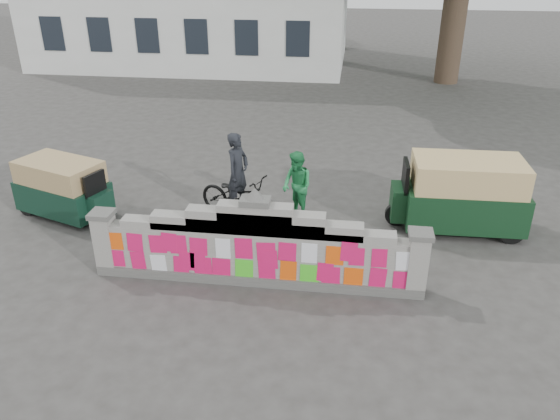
{
  "coord_description": "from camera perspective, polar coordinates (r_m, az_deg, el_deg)",
  "views": [
    {
      "loc": [
        1.65,
        -8.86,
        5.99
      ],
      "look_at": [
        0.33,
        1.0,
        1.1
      ],
      "focal_mm": 35.0,
      "sensor_mm": 36.0,
      "label": 1
    }
  ],
  "objects": [
    {
      "name": "rickshaw_left",
      "position": [
        14.03,
        -21.63,
        2.17
      ],
      "size": [
        2.56,
        1.81,
        1.38
      ],
      "rotation": [
        0.0,
        0.0,
        -0.34
      ],
      "color": "#0F2F21",
      "rests_on": "ground"
    },
    {
      "name": "ground",
      "position": [
        10.82,
        -2.44,
        -7.46
      ],
      "size": [
        100.0,
        100.0,
        0.0
      ],
      "primitive_type": "plane",
      "color": "#383533",
      "rests_on": "ground"
    },
    {
      "name": "cyclist_bike",
      "position": [
        13.01,
        -4.34,
        1.41
      ],
      "size": [
        2.23,
        1.47,
        1.11
      ],
      "primitive_type": "imported",
      "rotation": [
        0.0,
        0.0,
        1.19
      ],
      "color": "black",
      "rests_on": "ground"
    },
    {
      "name": "pedestrian",
      "position": [
        12.89,
        1.78,
        2.55
      ],
      "size": [
        1.0,
        1.02,
        1.65
      ],
      "primitive_type": "imported",
      "rotation": [
        0.0,
        0.0,
        -0.86
      ],
      "color": "#278F4C",
      "rests_on": "ground"
    },
    {
      "name": "parapet_wall",
      "position": [
        10.42,
        -2.52,
        -4.05
      ],
      "size": [
        6.48,
        0.44,
        2.01
      ],
      "color": "#4C4C49",
      "rests_on": "ground"
    },
    {
      "name": "cyclist_rider",
      "position": [
        12.86,
        -4.4,
        2.97
      ],
      "size": [
        0.67,
        0.8,
        1.88
      ],
      "primitive_type": "imported",
      "rotation": [
        0.0,
        0.0,
        1.19
      ],
      "color": "black",
      "rests_on": "ground"
    },
    {
      "name": "rickshaw_right",
      "position": [
        13.02,
        18.42,
        1.64
      ],
      "size": [
        3.06,
        1.46,
        1.69
      ],
      "rotation": [
        0.0,
        0.0,
        3.16
      ],
      "color": "#11331A",
      "rests_on": "ground"
    }
  ]
}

